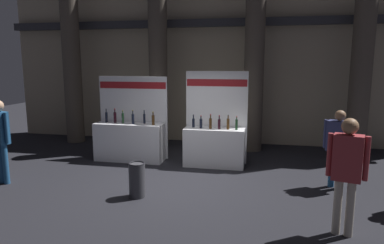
% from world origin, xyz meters
% --- Properties ---
extents(ground_plane, '(27.38, 27.38, 0.00)m').
position_xyz_m(ground_plane, '(0.00, 0.00, 0.00)').
color(ground_plane, black).
extents(hall_colonnade, '(13.69, 1.40, 6.97)m').
position_xyz_m(hall_colonnade, '(0.00, 4.18, 3.36)').
color(hall_colonnade, tan).
rests_on(hall_colonnade, ground_plane).
extents(exhibitor_booth_0, '(1.93, 0.66, 2.25)m').
position_xyz_m(exhibitor_booth_0, '(-1.74, 1.68, 0.60)').
color(exhibitor_booth_0, white).
rests_on(exhibitor_booth_0, ground_plane).
extents(exhibitor_booth_1, '(1.60, 0.66, 2.40)m').
position_xyz_m(exhibitor_booth_1, '(0.56, 1.63, 0.60)').
color(exhibitor_booth_1, white).
rests_on(exhibitor_booth_1, ground_plane).
extents(trash_bin, '(0.32, 0.32, 0.69)m').
position_xyz_m(trash_bin, '(-0.64, -0.78, 0.35)').
color(trash_bin, '#38383D').
rests_on(trash_bin, ground_plane).
extents(visitor_0, '(0.56, 0.34, 1.82)m').
position_xyz_m(visitor_0, '(2.99, -1.61, 1.10)').
color(visitor_0, '#ADA393').
rests_on(visitor_0, ground_plane).
extents(visitor_1, '(0.50, 0.30, 1.83)m').
position_xyz_m(visitor_1, '(-3.76, -0.63, 1.09)').
color(visitor_1, navy).
rests_on(visitor_1, ground_plane).
extents(visitor_5, '(0.57, 0.42, 1.65)m').
position_xyz_m(visitor_5, '(3.30, 0.54, 1.00)').
color(visitor_5, navy).
rests_on(visitor_5, ground_plane).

